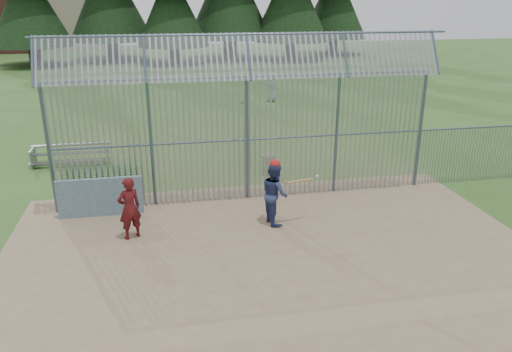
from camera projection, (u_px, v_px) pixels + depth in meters
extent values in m
plane|color=#2D511E|center=(270.00, 247.00, 13.36)|extent=(120.00, 120.00, 0.00)
cube|color=#756047|center=(274.00, 255.00, 12.89)|extent=(14.00, 10.00, 0.02)
cube|color=#38566B|center=(100.00, 197.00, 14.99)|extent=(2.50, 0.12, 1.20)
imported|color=navy|center=(275.00, 193.00, 14.45)|extent=(0.83, 0.99, 1.82)
imported|color=maroon|center=(129.00, 208.00, 13.53)|extent=(0.76, 0.65, 1.76)
imported|color=slate|center=(272.00, 87.00, 31.34)|extent=(1.02, 1.02, 1.78)
imported|color=slate|center=(245.00, 105.00, 28.33)|extent=(0.59, 0.28, 0.98)
sphere|color=#B41818|center=(275.00, 164.00, 14.15)|extent=(0.29, 0.29, 0.29)
cylinder|color=#AA7F4C|center=(300.00, 181.00, 14.30)|extent=(0.84, 0.24, 0.07)
sphere|color=#AA7F4C|center=(285.00, 182.00, 14.22)|extent=(0.09, 0.09, 0.09)
sphere|color=white|center=(317.00, 176.00, 14.44)|extent=(0.09, 0.09, 0.09)
cylinder|color=gray|center=(269.00, 165.00, 18.69)|extent=(0.52, 0.52, 0.70)
cylinder|color=#9EA0A5|center=(269.00, 156.00, 18.56)|extent=(0.56, 0.56, 0.05)
sphere|color=#9EA0A5|center=(269.00, 154.00, 18.54)|extent=(0.10, 0.10, 0.10)
cube|color=slate|center=(70.00, 162.00, 19.52)|extent=(3.00, 0.25, 0.05)
cube|color=slate|center=(70.00, 153.00, 19.75)|extent=(3.00, 0.25, 0.05)
cube|color=slate|center=(71.00, 145.00, 19.99)|extent=(3.00, 0.25, 0.05)
cube|color=gray|center=(33.00, 158.00, 19.54)|extent=(0.06, 0.90, 0.70)
cube|color=slate|center=(107.00, 153.00, 20.04)|extent=(0.06, 0.90, 0.70)
cylinder|color=#47566B|center=(49.00, 150.00, 14.83)|extent=(0.10, 0.10, 4.00)
cylinder|color=#47566B|center=(151.00, 145.00, 15.36)|extent=(0.10, 0.10, 4.00)
cylinder|color=#47566B|center=(247.00, 140.00, 15.90)|extent=(0.10, 0.10, 4.00)
cylinder|color=#47566B|center=(336.00, 135.00, 16.44)|extent=(0.10, 0.10, 4.00)
cylinder|color=#47566B|center=(420.00, 131.00, 16.98)|extent=(0.10, 0.10, 4.00)
cylinder|color=#47566B|center=(247.00, 77.00, 15.22)|extent=(12.00, 0.07, 0.07)
cylinder|color=#47566B|center=(247.00, 140.00, 15.90)|extent=(12.00, 0.06, 0.06)
cube|color=gray|center=(247.00, 140.00, 15.90)|extent=(12.00, 0.02, 4.00)
cube|color=gray|center=(249.00, 56.00, 14.65)|extent=(12.00, 0.77, 1.31)
cylinder|color=#47566B|center=(417.00, 158.00, 17.32)|extent=(0.08, 0.08, 2.00)
cylinder|color=#332319|center=(35.00, 49.00, 47.22)|extent=(1.19, 1.19, 3.06)
cylinder|color=#332319|center=(113.00, 43.00, 51.19)|extent=(1.33, 1.33, 3.42)
cylinder|color=#332319|center=(174.00, 49.00, 48.67)|extent=(1.12, 1.12, 2.88)
cylinder|color=#332319|center=(230.00, 41.00, 52.39)|extent=(1.40, 1.40, 3.60)
cylinder|color=#332319|center=(290.00, 44.00, 51.68)|extent=(1.26, 1.26, 3.24)
cylinder|color=#332319|center=(332.00, 40.00, 56.48)|extent=(1.19, 1.19, 3.06)
cube|color=#B2A58C|center=(80.00, 23.00, 63.69)|extent=(8.00, 7.00, 6.00)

